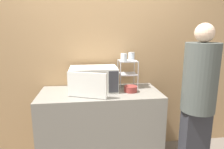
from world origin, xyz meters
name	(u,v)px	position (x,y,z in m)	size (l,w,h in m)	color
wall_back	(98,57)	(0.00, 0.69, 1.30)	(8.00, 0.06, 2.60)	tan
counter	(101,128)	(0.00, 0.32, 0.47)	(1.42, 0.65, 0.93)	gray
microwave	(93,79)	(-0.08, 0.39, 1.07)	(0.57, 0.56, 0.29)	silver
dish_rack	(128,68)	(0.37, 0.49, 1.18)	(0.23, 0.22, 0.35)	#B2B2B7
glass_front_left	(124,57)	(0.30, 0.43, 1.33)	(0.08, 0.08, 0.09)	silver
glass_back_right	(131,56)	(0.42, 0.55, 1.33)	(0.08, 0.08, 0.09)	silver
bowl	(131,89)	(0.36, 0.28, 0.96)	(0.16, 0.16, 0.07)	maroon
person	(198,96)	(1.01, -0.07, 0.97)	(0.35, 0.35, 1.72)	#2D2D33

